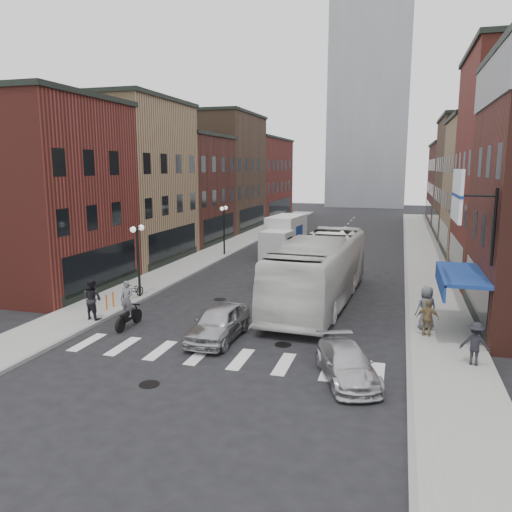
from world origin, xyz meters
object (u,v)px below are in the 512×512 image
(motorcycle_rider, at_px, (128,306))
(ped_right_c, at_px, (426,308))
(box_truck, at_px, (284,237))
(sedan_left_far, at_px, (279,270))
(bike_rack, at_px, (110,301))
(transit_bus, at_px, (320,270))
(ped_right_b, at_px, (428,318))
(curb_car, at_px, (347,364))
(parked_bicycle, at_px, (133,290))
(ped_left_solo, at_px, (92,299))
(ped_right_a, at_px, (475,344))
(billboard_sign, at_px, (460,197))
(sedan_left_near, at_px, (219,323))
(streetlamp_near, at_px, (138,247))
(streetlamp_far, at_px, (224,221))

(motorcycle_rider, relative_size, ped_right_c, 1.13)
(box_truck, bearing_deg, sedan_left_far, -73.33)
(sedan_left_far, bearing_deg, bike_rack, -129.24)
(transit_bus, height_order, ped_right_c, transit_bus)
(box_truck, relative_size, ped_right_c, 3.90)
(box_truck, xyz_separation_m, ped_right_b, (10.50, -18.16, -0.66))
(motorcycle_rider, xyz_separation_m, curb_car, (10.22, -2.94, -0.45))
(parked_bicycle, height_order, ped_left_solo, ped_left_solo)
(curb_car, height_order, ped_left_solo, ped_left_solo)
(ped_right_a, bearing_deg, parked_bicycle, -5.00)
(ped_right_c, bearing_deg, parked_bicycle, -31.15)
(ped_right_b, bearing_deg, parked_bicycle, -2.44)
(billboard_sign, relative_size, transit_bus, 0.28)
(sedan_left_near, bearing_deg, ped_right_b, 17.28)
(billboard_sign, relative_size, curb_car, 0.92)
(parked_bicycle, xyz_separation_m, ped_left_solo, (0.10, -3.94, 0.54))
(billboard_sign, relative_size, ped_left_solo, 1.90)
(bike_rack, bearing_deg, curb_car, -21.94)
(sedan_left_far, bearing_deg, ped_right_b, -46.34)
(sedan_left_near, height_order, ped_right_c, ped_right_c)
(parked_bicycle, height_order, ped_right_c, ped_right_c)
(transit_bus, xyz_separation_m, ped_right_c, (5.32, -3.51, -0.70))
(curb_car, distance_m, ped_right_b, 5.88)
(motorcycle_rider, height_order, ped_right_c, motorcycle_rider)
(bike_rack, distance_m, motorcycle_rider, 3.13)
(streetlamp_near, bearing_deg, sedan_left_far, 42.38)
(parked_bicycle, height_order, ped_right_b, ped_right_b)
(billboard_sign, xyz_separation_m, ped_right_a, (0.68, -1.95, -5.18))
(streetlamp_far, relative_size, ped_right_a, 2.55)
(bike_rack, distance_m, ped_right_a, 17.09)
(sedan_left_far, relative_size, ped_left_solo, 2.60)
(ped_left_solo, bearing_deg, bike_rack, -73.64)
(sedan_left_near, bearing_deg, parked_bicycle, 146.85)
(ped_right_a, bearing_deg, ped_left_solo, 8.00)
(transit_bus, xyz_separation_m, ped_right_a, (6.85, -7.33, -0.87))
(sedan_left_far, distance_m, ped_right_a, 15.26)
(motorcycle_rider, bearing_deg, ped_right_a, -4.63)
(box_truck, relative_size, ped_right_b, 4.80)
(box_truck, bearing_deg, ped_right_b, -54.53)
(parked_bicycle, bearing_deg, ped_right_a, -5.17)
(bike_rack, bearing_deg, ped_right_c, 3.95)
(sedan_left_far, height_order, ped_right_c, ped_right_c)
(parked_bicycle, bearing_deg, sedan_left_far, 55.55)
(streetlamp_near, distance_m, transit_bus, 10.05)
(box_truck, bearing_deg, sedan_left_near, -79.19)
(parked_bicycle, bearing_deg, ped_right_c, 7.01)
(billboard_sign, relative_size, streetlamp_near, 0.90)
(streetlamp_near, height_order, curb_car, streetlamp_near)
(transit_bus, height_order, ped_left_solo, transit_bus)
(motorcycle_rider, relative_size, ped_left_solo, 1.13)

